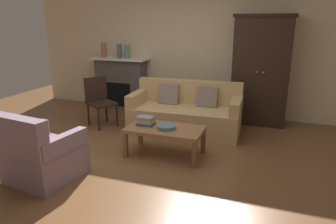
# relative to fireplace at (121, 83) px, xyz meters

# --- Properties ---
(ground_plane) EXTENTS (9.60, 9.60, 0.00)m
(ground_plane) POSITION_rel_fireplace_xyz_m (1.55, -2.30, -0.57)
(ground_plane) COLOR brown
(back_wall) EXTENTS (7.20, 0.10, 2.80)m
(back_wall) POSITION_rel_fireplace_xyz_m (1.55, 0.25, 0.83)
(back_wall) COLOR beige
(back_wall) RESTS_ON ground
(fireplace) EXTENTS (1.26, 0.48, 1.12)m
(fireplace) POSITION_rel_fireplace_xyz_m (0.00, 0.00, 0.00)
(fireplace) COLOR #4C4947
(fireplace) RESTS_ON ground
(armoire) EXTENTS (1.06, 0.57, 2.01)m
(armoire) POSITION_rel_fireplace_xyz_m (2.95, -0.08, 0.44)
(armoire) COLOR black
(armoire) RESTS_ON ground
(couch) EXTENTS (1.95, 0.92, 0.86)m
(couch) POSITION_rel_fireplace_xyz_m (1.77, -0.98, -0.25)
(couch) COLOR tan
(couch) RESTS_ON ground
(coffee_table) EXTENTS (1.10, 0.60, 0.42)m
(coffee_table) POSITION_rel_fireplace_xyz_m (1.79, -2.09, -0.20)
(coffee_table) COLOR olive
(coffee_table) RESTS_ON ground
(fruit_bowl) EXTENTS (0.27, 0.27, 0.05)m
(fruit_bowl) POSITION_rel_fireplace_xyz_m (1.82, -2.13, -0.12)
(fruit_bowl) COLOR slate
(fruit_bowl) RESTS_ON coffee_table
(book_stack) EXTENTS (0.25, 0.18, 0.13)m
(book_stack) POSITION_rel_fireplace_xyz_m (1.48, -2.08, -0.08)
(book_stack) COLOR #38569E
(book_stack) RESTS_ON coffee_table
(mantel_vase_terracotta) EXTENTS (0.12, 0.12, 0.32)m
(mantel_vase_terracotta) POSITION_rel_fireplace_xyz_m (-0.38, -0.02, 0.71)
(mantel_vase_terracotta) COLOR #A86042
(mantel_vase_terracotta) RESTS_ON fireplace
(mantel_vase_slate) EXTENTS (0.11, 0.11, 0.30)m
(mantel_vase_slate) POSITION_rel_fireplace_xyz_m (0.00, -0.02, 0.70)
(mantel_vase_slate) COLOR #565B66
(mantel_vase_slate) RESTS_ON fireplace
(mantel_vase_jade) EXTENTS (0.11, 0.11, 0.27)m
(mantel_vase_jade) POSITION_rel_fireplace_xyz_m (0.18, -0.02, 0.69)
(mantel_vase_jade) COLOR slate
(mantel_vase_jade) RESTS_ON fireplace
(armchair_near_left) EXTENTS (0.87, 0.87, 0.88)m
(armchair_near_left) POSITION_rel_fireplace_xyz_m (0.62, -3.28, -0.25)
(armchair_near_left) COLOR gray
(armchair_near_left) RESTS_ON ground
(side_chair_wooden) EXTENTS (0.60, 0.60, 0.90)m
(side_chair_wooden) POSITION_rel_fireplace_xyz_m (0.18, -1.21, -0.06)
(side_chair_wooden) COLOR black
(side_chair_wooden) RESTS_ON ground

